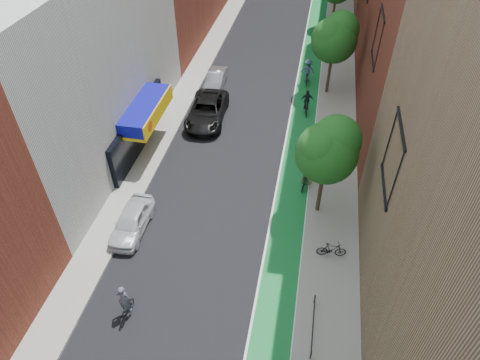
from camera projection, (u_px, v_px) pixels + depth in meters
The scene contains 15 objects.
ground at pixel (177, 353), 18.93m from camera, with size 160.00×160.00×0.00m, color black.
bike_lane at pixel (309, 80), 37.46m from camera, with size 2.00×68.00×0.01m, color #136D2C.
sidewalk_left at pixel (198, 69), 38.82m from camera, with size 2.00×68.00×0.15m, color gray.
sidewalk_right at pixel (338, 82), 37.06m from camera, with size 3.00×68.00×0.15m, color gray.
building_left_white at pixel (65, 63), 26.77m from camera, with size 8.00×20.00×12.00m, color silver.
tree_near at pixel (328, 149), 22.40m from camera, with size 3.40×3.36×6.42m.
tree_mid at pixel (335, 36), 32.53m from camera, with size 3.55×3.53×6.74m.
parked_car_white at pixel (132, 221), 23.93m from camera, with size 1.63×4.04×1.38m, color silver.
parked_car_black at pixel (207, 111), 32.26m from camera, with size 2.66×5.78×1.61m, color black.
parked_car_silver at pixel (216, 80), 36.11m from camera, with size 1.41×4.03×1.33m, color gray.
cyclist_lead at pixel (125, 306), 19.83m from camera, with size 0.66×1.54×2.14m.
cyclist_lane_near at pixel (306, 174), 26.47m from camera, with size 1.03×1.60×2.22m.
cyclist_lane_mid at pixel (306, 105), 32.97m from camera, with size 0.99×1.60×1.97m.
cyclist_lane_far at pixel (308, 73), 36.30m from camera, with size 1.22×1.67×2.21m.
parked_bike_mid at pixel (332, 250), 22.49m from camera, with size 0.45×1.58×0.95m, color black.
Camera 1 is at (4.45, -8.37, 18.31)m, focal length 32.00 mm.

